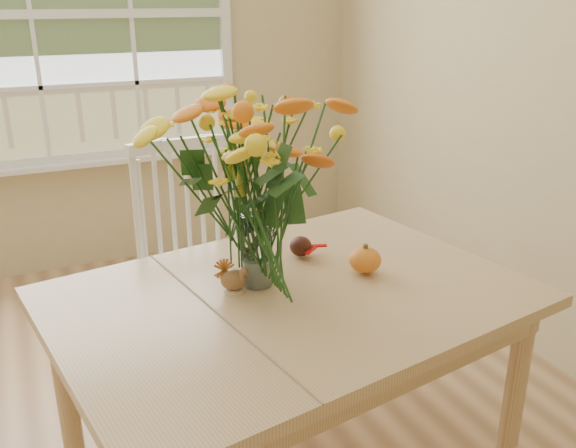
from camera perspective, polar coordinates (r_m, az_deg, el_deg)
name	(u,v)px	position (r m, az deg, el deg)	size (l,w,h in m)	color
wall_back	(35,51)	(3.88, -22.59, 14.70)	(4.00, 0.02, 2.70)	#CAB381
window	(31,18)	(3.83, -22.94, 17.35)	(2.42, 0.12, 1.74)	silver
dining_table	(291,317)	(1.97, 0.24, -8.72)	(1.58, 1.24, 0.77)	tan
windsor_chair	(198,255)	(2.68, -8.45, -2.86)	(0.50, 0.48, 1.06)	white
flower_vase	(255,181)	(1.86, -3.09, 4.03)	(0.48, 0.48, 0.57)	white
pumpkin	(365,261)	(2.05, 7.21, -3.46)	(0.11, 0.11, 0.09)	orange
turkey_figurine	(234,280)	(1.91, -5.09, -5.25)	(0.10, 0.08, 0.10)	#CCB78C
dark_gourd	(301,247)	(2.17, 1.19, -2.19)	(0.12, 0.08, 0.07)	#38160F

